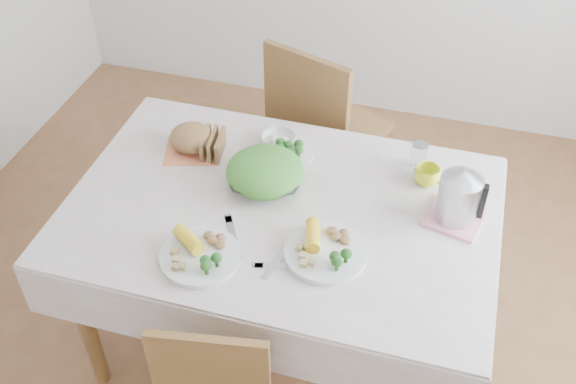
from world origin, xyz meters
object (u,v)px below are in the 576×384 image
(dinner_plate_left, at_px, (201,257))
(yellow_mug, at_px, (427,176))
(salad_bowl, at_px, (265,178))
(electric_kettle, at_px, (460,192))
(chair_far, at_px, (329,134))
(dinner_plate_right, at_px, (326,253))
(dining_table, at_px, (282,279))

(dinner_plate_left, relative_size, yellow_mug, 2.81)
(salad_bowl, relative_size, dinner_plate_left, 1.00)
(yellow_mug, distance_m, electric_kettle, 0.21)
(chair_far, distance_m, dinner_plate_right, 1.10)
(salad_bowl, height_order, dinner_plate_right, salad_bowl)
(dinner_plate_left, xyz_separation_m, electric_kettle, (0.77, 0.42, 0.11))
(chair_far, xyz_separation_m, electric_kettle, (0.61, -0.74, 0.42))
(dining_table, distance_m, yellow_mug, 0.69)
(chair_far, distance_m, salad_bowl, 0.83)
(dining_table, height_order, dinner_plate_right, dinner_plate_right)
(yellow_mug, bearing_deg, dinner_plate_right, -120.95)
(dining_table, xyz_separation_m, dinner_plate_right, (0.21, -0.18, 0.40))
(dinner_plate_left, bearing_deg, chair_far, 82.10)
(dining_table, height_order, electric_kettle, electric_kettle)
(yellow_mug, bearing_deg, salad_bowl, -163.10)
(salad_bowl, distance_m, dinner_plate_left, 0.42)
(dining_table, height_order, chair_far, chair_far)
(chair_far, bearing_deg, dinner_plate_right, 121.87)
(electric_kettle, bearing_deg, yellow_mug, 128.67)
(electric_kettle, bearing_deg, salad_bowl, -177.02)
(dinner_plate_right, bearing_deg, yellow_mug, 59.05)
(dining_table, xyz_separation_m, chair_far, (-0.02, 0.85, 0.09))
(yellow_mug, bearing_deg, dining_table, -150.66)
(chair_far, bearing_deg, dining_table, 110.87)
(dining_table, distance_m, chair_far, 0.86)
(chair_far, height_order, electric_kettle, electric_kettle)
(dining_table, distance_m, salad_bowl, 0.44)
(chair_far, xyz_separation_m, yellow_mug, (0.49, -0.58, 0.33))
(dinner_plate_right, bearing_deg, salad_bowl, 136.64)
(yellow_mug, bearing_deg, electric_kettle, -53.14)
(chair_far, bearing_deg, dinner_plate_left, 101.73)
(dinner_plate_left, xyz_separation_m, yellow_mug, (0.65, 0.58, 0.03))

